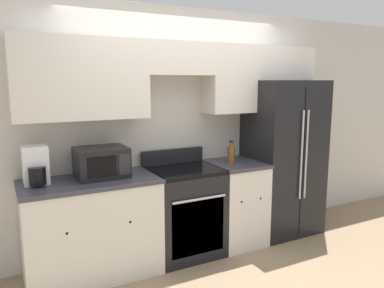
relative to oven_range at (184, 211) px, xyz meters
The scene contains 9 objects.
ground_plane 0.57m from the oven_range, 73.60° to the right, with size 12.00×12.00×0.00m, color #937A5B.
wall_back 1.08m from the oven_range, 71.05° to the left, with size 8.00×0.39×2.60m.
lower_cabinets_left 0.97m from the oven_range, behind, with size 1.23×0.64×0.93m.
lower_cabinets_right 0.64m from the oven_range, ahead, with size 0.57×0.64×0.93m.
oven_range is the anchor object (origin of this frame).
refrigerator 1.41m from the oven_range, ahead, with size 0.84×0.78×1.83m.
microwave 1.03m from the oven_range, behind, with size 0.47×0.38×0.28m.
bottle 0.80m from the oven_range, ahead, with size 0.09×0.09×0.25m.
paper_towel_holder 1.54m from the oven_range, behind, with size 0.21×0.28×0.34m.
Camera 1 is at (-1.78, -3.06, 1.82)m, focal length 35.00 mm.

